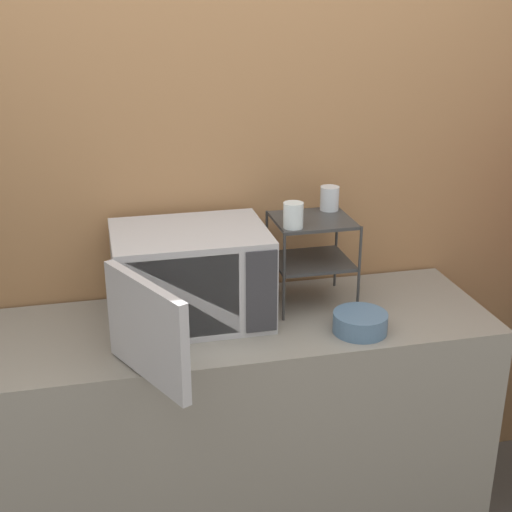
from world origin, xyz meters
name	(u,v)px	position (x,y,z in m)	size (l,w,h in m)	color
wall_back	(201,194)	(0.00, 0.63, 1.30)	(8.00, 0.06, 2.60)	#9E7047
counter	(222,437)	(0.00, 0.30, 0.47)	(1.91, 0.59, 0.93)	gray
microwave	(189,278)	(-0.10, 0.34, 1.09)	(0.55, 0.77, 0.32)	#ADADB2
dish_rack	(312,242)	(0.36, 0.39, 1.16)	(0.28, 0.25, 0.32)	#333333
glass_front_left	(293,215)	(0.26, 0.32, 1.30)	(0.07, 0.07, 0.09)	silver
glass_back_right	(330,198)	(0.45, 0.48, 1.30)	(0.07, 0.07, 0.09)	silver
bowl	(360,323)	(0.45, 0.13, 0.97)	(0.18, 0.18, 0.07)	slate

